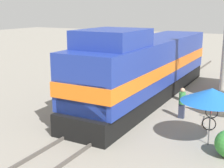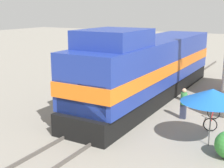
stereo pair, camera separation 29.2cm
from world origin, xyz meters
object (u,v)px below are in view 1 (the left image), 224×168
Objects in this scene: locomotive at (146,68)px; vendor_umbrella at (212,95)px; person_bystander at (182,102)px; bicycle at (210,118)px.

vendor_umbrella is at bearing -45.38° from locomotive.
vendor_umbrella is at bearing -53.58° from person_bystander.
locomotive is 9.85× the size of person_bystander.
locomotive is at bearing 143.20° from bicycle.
locomotive is 4.07m from person_bystander.
person_bystander is (-1.98, 2.68, -1.31)m from vendor_umbrella.
locomotive is 6.34× the size of vendor_umbrella.
person_bystander is 1.64m from bicycle.
person_bystander is at bearing 166.69° from bicycle.
vendor_umbrella is 1.56× the size of person_bystander.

